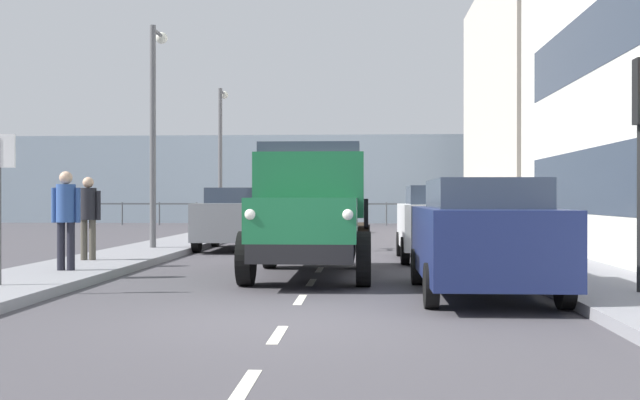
# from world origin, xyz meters

# --- Properties ---
(ground_plane) EXTENTS (80.00, 80.00, 0.00)m
(ground_plane) POSITION_xyz_m (0.00, -12.02, 0.00)
(ground_plane) COLOR #423F44
(sidewalk_left) EXTENTS (2.07, 40.43, 0.15)m
(sidewalk_left) POSITION_xyz_m (-4.63, -12.02, 0.07)
(sidewalk_left) COLOR gray
(sidewalk_left) RESTS_ON ground_plane
(sidewalk_right) EXTENTS (2.07, 40.43, 0.15)m
(sidewalk_right) POSITION_xyz_m (4.63, -12.02, 0.07)
(sidewalk_right) COLOR gray
(sidewalk_right) RESTS_ON ground_plane
(road_centreline_markings) EXTENTS (0.12, 36.99, 0.01)m
(road_centreline_markings) POSITION_xyz_m (0.00, -11.78, 0.00)
(road_centreline_markings) COLOR silver
(road_centreline_markings) RESTS_ON ground_plane
(building_far_block) EXTENTS (6.05, 13.37, 10.08)m
(building_far_block) POSITION_xyz_m (-8.69, -22.32, 5.04)
(building_far_block) COLOR beige
(building_far_block) RESTS_ON ground_plane
(sea_horizon) EXTENTS (80.00, 0.80, 5.00)m
(sea_horizon) POSITION_xyz_m (0.00, -35.24, 2.50)
(sea_horizon) COLOR #8C9EAD
(sea_horizon) RESTS_ON ground_plane
(seawall_railing) EXTENTS (28.08, 0.08, 1.20)m
(seawall_railing) POSITION_xyz_m (-0.00, -31.64, 0.92)
(seawall_railing) COLOR #4C5156
(seawall_railing) RESTS_ON ground_plane
(truck_vintage_green) EXTENTS (2.17, 5.64, 2.43)m
(truck_vintage_green) POSITION_xyz_m (0.07, -4.84, 1.18)
(truck_vintage_green) COLOR black
(truck_vintage_green) RESTS_ON ground_plane
(car_navy_kerbside_near) EXTENTS (1.91, 4.56, 1.72)m
(car_navy_kerbside_near) POSITION_xyz_m (-2.65, -2.45, 0.90)
(car_navy_kerbside_near) COLOR navy
(car_navy_kerbside_near) RESTS_ON ground_plane
(car_white_kerbside_1) EXTENTS (1.91, 3.92, 1.72)m
(car_white_kerbside_1) POSITION_xyz_m (-2.65, -8.99, 0.89)
(car_white_kerbside_1) COLOR white
(car_white_kerbside_1) RESTS_ON ground_plane
(car_grey_oppositeside_0) EXTENTS (1.92, 4.11, 1.72)m
(car_grey_oppositeside_0) POSITION_xyz_m (2.65, -12.41, 0.90)
(car_grey_oppositeside_0) COLOR slate
(car_grey_oppositeside_0) RESTS_ON ground_plane
(pedestrian_couple_a) EXTENTS (0.53, 0.34, 1.78)m
(pedestrian_couple_a) POSITION_xyz_m (4.44, -4.48, 1.20)
(pedestrian_couple_a) COLOR black
(pedestrian_couple_a) RESTS_ON sidewalk_right
(pedestrian_with_bag) EXTENTS (0.53, 0.34, 1.73)m
(pedestrian_with_bag) POSITION_xyz_m (4.86, -6.77, 1.17)
(pedestrian_with_bag) COLOR #4C473D
(pedestrian_with_bag) RESTS_ON sidewalk_right
(lamp_post_promenade) EXTENTS (0.32, 1.14, 5.81)m
(lamp_post_promenade) POSITION_xyz_m (4.62, -11.06, 3.66)
(lamp_post_promenade) COLOR #59595B
(lamp_post_promenade) RESTS_ON sidewalk_right
(lamp_post_far) EXTENTS (0.32, 1.14, 5.65)m
(lamp_post_far) POSITION_xyz_m (4.83, -21.65, 3.57)
(lamp_post_far) COLOR #59595B
(lamp_post_far) RESTS_ON sidewalk_right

